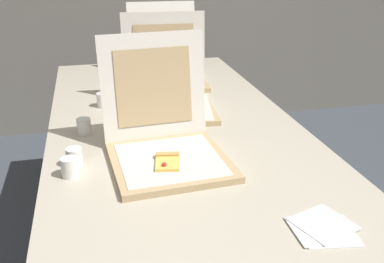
{
  "coord_description": "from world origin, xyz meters",
  "views": [
    {
      "loc": [
        -0.31,
        -0.97,
        1.43
      ],
      "look_at": [
        0.02,
        0.45,
        0.81
      ],
      "focal_mm": 41.64,
      "sensor_mm": 36.0,
      "label": 1
    }
  ],
  "objects_px": {
    "pizza_box_front": "(166,144)",
    "napkin_pile": "(323,228)",
    "cup_white_near_center": "(74,157)",
    "table": "(177,140)",
    "cup_white_near_left": "(70,167)",
    "cup_white_mid": "(84,126)",
    "pizza_box_back": "(167,71)",
    "cup_white_far": "(103,100)",
    "pizza_box_middle": "(168,97)"
  },
  "relations": [
    {
      "from": "pizza_box_middle",
      "to": "cup_white_far",
      "type": "distance_m",
      "value": 0.3
    },
    {
      "from": "cup_white_far",
      "to": "cup_white_near_left",
      "type": "relative_size",
      "value": 1.0
    },
    {
      "from": "table",
      "to": "pizza_box_middle",
      "type": "bearing_deg",
      "value": 87.75
    },
    {
      "from": "pizza_box_front",
      "to": "cup_white_near_left",
      "type": "distance_m",
      "value": 0.32
    },
    {
      "from": "table",
      "to": "cup_white_mid",
      "type": "bearing_deg",
      "value": 173.54
    },
    {
      "from": "cup_white_near_left",
      "to": "cup_white_far",
      "type": "bearing_deg",
      "value": 78.38
    },
    {
      "from": "pizza_box_middle",
      "to": "cup_white_near_left",
      "type": "distance_m",
      "value": 0.68
    },
    {
      "from": "pizza_box_middle",
      "to": "cup_white_far",
      "type": "bearing_deg",
      "value": 165.39
    },
    {
      "from": "table",
      "to": "pizza_box_front",
      "type": "height_order",
      "value": "pizza_box_front"
    },
    {
      "from": "napkin_pile",
      "to": "cup_white_near_center",
      "type": "bearing_deg",
      "value": 140.64
    },
    {
      "from": "pizza_box_front",
      "to": "cup_white_near_center",
      "type": "bearing_deg",
      "value": 172.54
    },
    {
      "from": "cup_white_mid",
      "to": "cup_white_near_left",
      "type": "relative_size",
      "value": 1.0
    },
    {
      "from": "cup_white_far",
      "to": "napkin_pile",
      "type": "bearing_deg",
      "value": -64.88
    },
    {
      "from": "table",
      "to": "napkin_pile",
      "type": "height_order",
      "value": "napkin_pile"
    },
    {
      "from": "pizza_box_middle",
      "to": "cup_white_near_center",
      "type": "bearing_deg",
      "value": -126.09
    },
    {
      "from": "pizza_box_back",
      "to": "cup_white_far",
      "type": "xyz_separation_m",
      "value": [
        -0.35,
        -0.34,
        -0.02
      ]
    },
    {
      "from": "pizza_box_middle",
      "to": "cup_white_near_center",
      "type": "distance_m",
      "value": 0.62
    },
    {
      "from": "table",
      "to": "cup_white_far",
      "type": "bearing_deg",
      "value": 128.66
    },
    {
      "from": "pizza_box_middle",
      "to": "napkin_pile",
      "type": "distance_m",
      "value": 1.01
    },
    {
      "from": "cup_white_near_left",
      "to": "cup_white_near_center",
      "type": "height_order",
      "value": "same"
    },
    {
      "from": "cup_white_mid",
      "to": "cup_white_far",
      "type": "height_order",
      "value": "same"
    },
    {
      "from": "cup_white_far",
      "to": "pizza_box_front",
      "type": "bearing_deg",
      "value": -72.45
    },
    {
      "from": "pizza_box_front",
      "to": "cup_white_far",
      "type": "xyz_separation_m",
      "value": [
        -0.19,
        0.59,
        -0.03
      ]
    },
    {
      "from": "cup_white_near_left",
      "to": "napkin_pile",
      "type": "height_order",
      "value": "cup_white_near_left"
    },
    {
      "from": "pizza_box_middle",
      "to": "cup_white_near_left",
      "type": "bearing_deg",
      "value": -123.07
    },
    {
      "from": "cup_white_mid",
      "to": "cup_white_far",
      "type": "xyz_separation_m",
      "value": [
        0.08,
        0.3,
        0.0
      ]
    },
    {
      "from": "pizza_box_back",
      "to": "napkin_pile",
      "type": "bearing_deg",
      "value": -80.5
    },
    {
      "from": "cup_white_far",
      "to": "cup_white_near_center",
      "type": "bearing_deg",
      "value": -101.73
    },
    {
      "from": "pizza_box_back",
      "to": "cup_white_mid",
      "type": "bearing_deg",
      "value": -121.03
    },
    {
      "from": "pizza_box_middle",
      "to": "cup_white_near_center",
      "type": "relative_size",
      "value": 6.88
    },
    {
      "from": "pizza_box_front",
      "to": "cup_white_near_left",
      "type": "height_order",
      "value": "pizza_box_front"
    },
    {
      "from": "pizza_box_front",
      "to": "pizza_box_back",
      "type": "distance_m",
      "value": 0.94
    },
    {
      "from": "cup_white_far",
      "to": "napkin_pile",
      "type": "height_order",
      "value": "cup_white_far"
    },
    {
      "from": "table",
      "to": "cup_white_near_left",
      "type": "height_order",
      "value": "cup_white_near_left"
    },
    {
      "from": "pizza_box_middle",
      "to": "pizza_box_back",
      "type": "relative_size",
      "value": 0.84
    },
    {
      "from": "cup_white_near_center",
      "to": "cup_white_far",
      "type": "bearing_deg",
      "value": 78.27
    },
    {
      "from": "cup_white_far",
      "to": "pizza_box_back",
      "type": "bearing_deg",
      "value": 43.75
    },
    {
      "from": "cup_white_near_left",
      "to": "cup_white_near_center",
      "type": "bearing_deg",
      "value": 79.28
    },
    {
      "from": "cup_white_near_left",
      "to": "cup_white_near_center",
      "type": "relative_size",
      "value": 1.0
    },
    {
      "from": "cup_white_far",
      "to": "table",
      "type": "bearing_deg",
      "value": -51.34
    },
    {
      "from": "table",
      "to": "pizza_box_front",
      "type": "distance_m",
      "value": 0.28
    },
    {
      "from": "pizza_box_front",
      "to": "napkin_pile",
      "type": "bearing_deg",
      "value": -60.98
    },
    {
      "from": "cup_white_mid",
      "to": "cup_white_near_center",
      "type": "bearing_deg",
      "value": -97.13
    },
    {
      "from": "cup_white_mid",
      "to": "cup_white_near_left",
      "type": "height_order",
      "value": "same"
    },
    {
      "from": "pizza_box_front",
      "to": "cup_white_near_center",
      "type": "xyz_separation_m",
      "value": [
        -0.3,
        0.02,
        -0.03
      ]
    },
    {
      "from": "cup_white_near_left",
      "to": "cup_white_mid",
      "type": "bearing_deg",
      "value": 82.11
    },
    {
      "from": "table",
      "to": "pizza_box_middle",
      "type": "height_order",
      "value": "pizza_box_middle"
    },
    {
      "from": "napkin_pile",
      "to": "cup_white_mid",
      "type": "bearing_deg",
      "value": 127.18
    },
    {
      "from": "cup_white_far",
      "to": "cup_white_near_left",
      "type": "xyz_separation_m",
      "value": [
        -0.13,
        -0.64,
        0.0
      ]
    },
    {
      "from": "pizza_box_middle",
      "to": "pizza_box_back",
      "type": "height_order",
      "value": "pizza_box_middle"
    }
  ]
}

